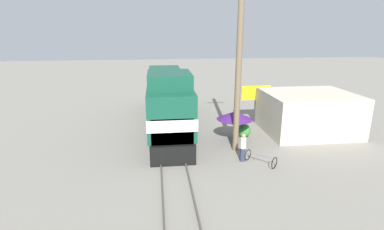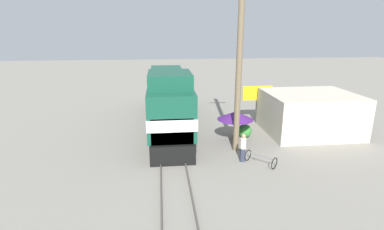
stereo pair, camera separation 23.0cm
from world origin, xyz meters
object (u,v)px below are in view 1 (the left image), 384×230
Objects in this scene: vendor_umbrella at (235,115)px; billboard_sign at (256,95)px; locomotive at (167,101)px; bicycle at (261,159)px; utility_pole at (239,59)px; person_bystander at (243,146)px.

vendor_umbrella is 0.80× the size of billboard_sign.
locomotive reaches higher than bicycle.
billboard_sign is 8.62m from bicycle.
person_bystander is at bearing -90.72° from utility_pole.
locomotive is at bearing 128.59° from utility_pole.
vendor_umbrella is 5.07m from billboard_sign.
billboard_sign reaches higher than vendor_umbrella.
utility_pole is 6.67× the size of person_bystander.
person_bystander is at bearing -72.08° from bicycle.
person_bystander is (-3.22, -7.54, -1.40)m from billboard_sign.
billboard_sign reaches higher than person_bystander.
locomotive is 7.63m from utility_pole.
bicycle is (-2.29, -8.07, -1.99)m from billboard_sign.
vendor_umbrella is 1.41× the size of bicycle.
vendor_umbrella is 1.44× the size of person_bystander.
billboard_sign is at bearing -148.12° from bicycle.
vendor_umbrella reaches higher than bicycle.
utility_pole reaches higher than vendor_umbrella.
utility_pole is 4.31m from vendor_umbrella.
bicycle is (0.59, -3.92, -1.51)m from vendor_umbrella.
bicycle is (5.08, -7.55, -1.82)m from locomotive.
locomotive is 9.28m from bicycle.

